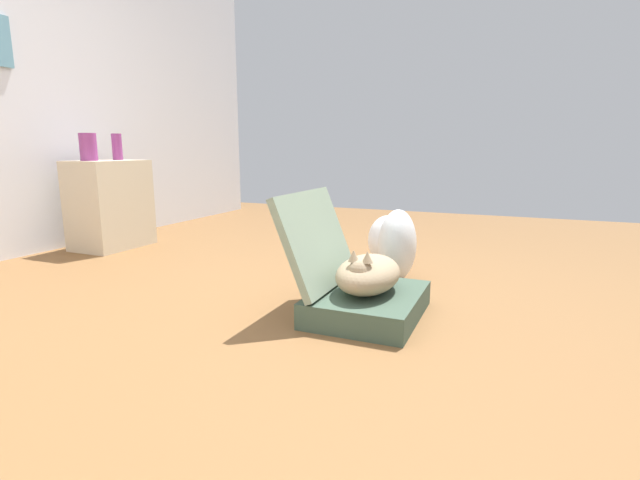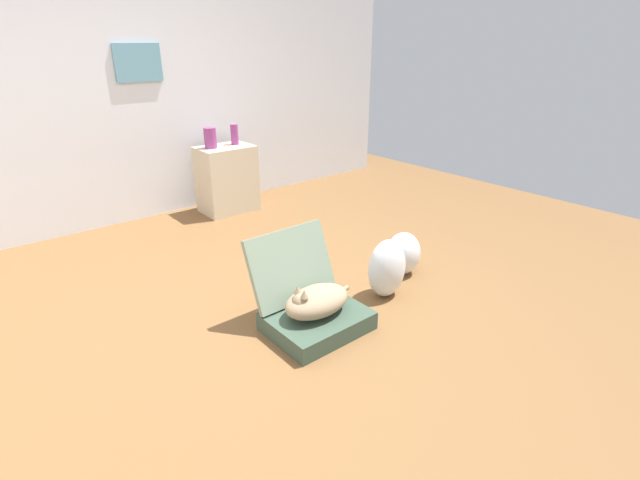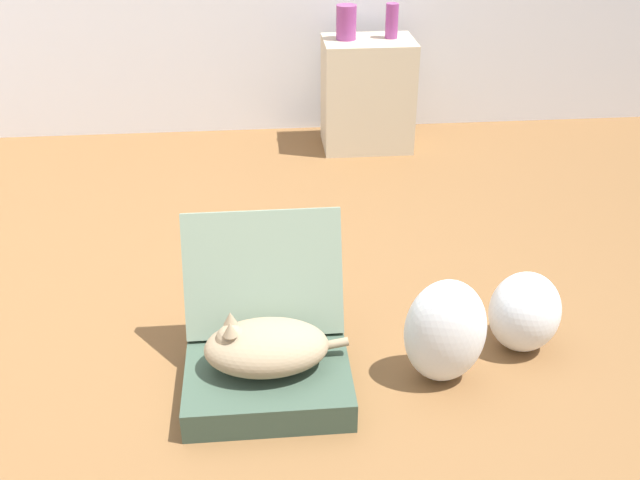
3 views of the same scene
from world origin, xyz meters
name	(u,v)px [view 2 (image 2 of 3)]	position (x,y,z in m)	size (l,w,h in m)	color
ground_plane	(264,303)	(0.00, 0.00, 0.00)	(7.68, 7.68, 0.00)	brown
wall_back	(122,84)	(0.00, 2.26, 1.30)	(6.40, 0.15, 2.60)	silver
suitcase_base	(317,321)	(0.09, -0.47, 0.06)	(0.59, 0.48, 0.12)	#384C3D
suitcase_lid	(291,266)	(0.09, -0.21, 0.35)	(0.59, 0.48, 0.04)	gray
cat	(316,301)	(0.08, -0.47, 0.21)	(0.52, 0.28, 0.22)	#998466
plastic_bag_white	(387,268)	(0.73, -0.45, 0.21)	(0.30, 0.22, 0.42)	silver
plastic_bag_clear	(403,253)	(1.08, -0.30, 0.17)	(0.28, 0.25, 0.33)	silver
side_table	(227,179)	(0.78, 1.85, 0.34)	(0.55, 0.39, 0.68)	beige
vase_tall	(210,138)	(0.65, 1.87, 0.78)	(0.12, 0.12, 0.20)	#8C387A
vase_short	(234,134)	(0.92, 1.87, 0.78)	(0.08, 0.08, 0.21)	#8C387A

